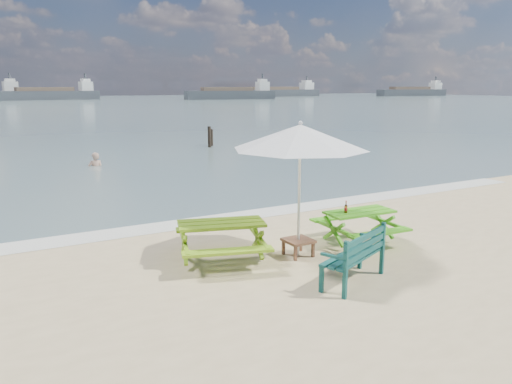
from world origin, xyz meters
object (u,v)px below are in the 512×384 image
swimmer (96,172)px  patio_umbrella (300,137)px  picnic_table_left (222,242)px  side_table (298,247)px  beer_bottle (346,209)px  picnic_table_right (359,227)px  park_bench (353,267)px

swimmer → patio_umbrella: bearing=-85.2°
picnic_table_left → side_table: 1.58m
picnic_table_left → beer_bottle: bearing=-7.9°
picnic_table_right → park_bench: 2.33m
picnic_table_left → patio_umbrella: (1.50, -0.47, 2.04)m
park_bench → patio_umbrella: bearing=91.9°
side_table → beer_bottle: bearing=3.8°
beer_bottle → swimmer: (-2.45, 13.86, -1.10)m
picnic_table_left → park_bench: size_ratio=1.41×
side_table → patio_umbrella: (0.00, -0.00, 2.24)m
picnic_table_left → side_table: picnic_table_left is taller
swimmer → picnic_table_right: bearing=-78.5°
picnic_table_right → beer_bottle: bearing=177.4°
side_table → park_bench: bearing=-88.1°
picnic_table_left → picnic_table_right: (3.14, -0.40, -0.04)m
patio_umbrella → picnic_table_left: bearing=162.7°
picnic_table_right → patio_umbrella: (-1.65, -0.07, 2.07)m
picnic_table_right → swimmer: 14.17m
picnic_table_left → beer_bottle: size_ratio=8.59×
picnic_table_left → picnic_table_right: picnic_table_left is taller
picnic_table_right → side_table: bearing=-177.7°
picnic_table_right → patio_umbrella: size_ratio=0.64×
park_bench → patio_umbrella: patio_umbrella is taller
park_bench → side_table: park_bench is taller
patio_umbrella → swimmer: (-1.18, 13.94, -2.71)m
picnic_table_right → side_table: 1.66m
picnic_table_left → swimmer: size_ratio=1.29×
picnic_table_right → swimmer: size_ratio=1.01×
park_bench → beer_bottle: 2.17m
picnic_table_right → park_bench: park_bench is taller
picnic_table_right → beer_bottle: 0.60m
picnic_table_left → picnic_table_right: 3.17m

